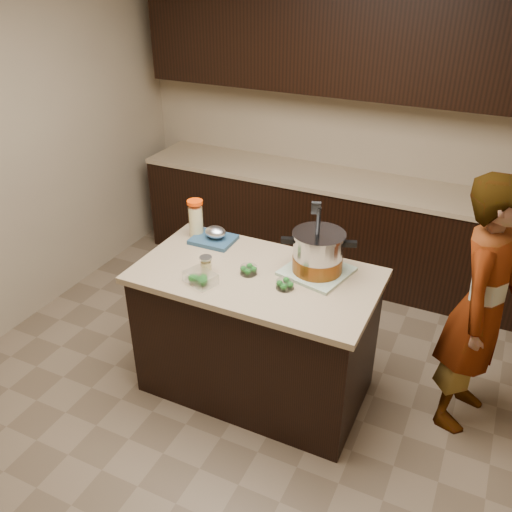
% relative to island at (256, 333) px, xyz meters
% --- Properties ---
extents(ground_plane, '(4.00, 4.00, 0.00)m').
position_rel_island_xyz_m(ground_plane, '(0.00, 0.00, -0.45)').
color(ground_plane, brown).
rests_on(ground_plane, ground).
extents(room_shell, '(4.04, 4.04, 2.72)m').
position_rel_island_xyz_m(room_shell, '(0.00, 0.00, 1.26)').
color(room_shell, tan).
rests_on(room_shell, ground).
extents(back_cabinets, '(3.60, 0.63, 2.33)m').
position_rel_island_xyz_m(back_cabinets, '(0.00, 1.74, 0.49)').
color(back_cabinets, black).
rests_on(back_cabinets, ground).
extents(island, '(1.46, 0.81, 0.90)m').
position_rel_island_xyz_m(island, '(0.00, 0.00, 0.00)').
color(island, black).
rests_on(island, ground).
extents(dish_towel, '(0.43, 0.43, 0.02)m').
position_rel_island_xyz_m(dish_towel, '(0.33, 0.17, 0.46)').
color(dish_towel, '#5A855A').
rests_on(dish_towel, island).
extents(stock_pot, '(0.43, 0.40, 0.45)m').
position_rel_island_xyz_m(stock_pot, '(0.33, 0.17, 0.57)').
color(stock_pot, '#B7B7BC').
rests_on(stock_pot, dish_towel).
extents(lemonade_pitcher, '(0.12, 0.12, 0.25)m').
position_rel_island_xyz_m(lemonade_pitcher, '(-0.58, 0.27, 0.57)').
color(lemonade_pitcher, '#E1D18A').
rests_on(lemonade_pitcher, island).
extents(mason_jar, '(0.08, 0.08, 0.12)m').
position_rel_island_xyz_m(mason_jar, '(-0.27, -0.13, 0.50)').
color(mason_jar, '#E1D18A').
rests_on(mason_jar, island).
extents(broccoli_tub_left, '(0.11, 0.11, 0.05)m').
position_rel_island_xyz_m(broccoli_tub_left, '(-0.04, -0.02, 0.47)').
color(broccoli_tub_left, silver).
rests_on(broccoli_tub_left, island).
extents(broccoli_tub_right, '(0.12, 0.12, 0.05)m').
position_rel_island_xyz_m(broccoli_tub_right, '(0.22, -0.08, 0.47)').
color(broccoli_tub_right, silver).
rests_on(broccoli_tub_right, island).
extents(broccoli_tub_rect, '(0.21, 0.18, 0.06)m').
position_rel_island_xyz_m(broccoli_tub_rect, '(-0.25, -0.23, 0.48)').
color(broccoli_tub_rect, silver).
rests_on(broccoli_tub_rect, island).
extents(blue_tray, '(0.28, 0.23, 0.11)m').
position_rel_island_xyz_m(blue_tray, '(-0.42, 0.25, 0.48)').
color(blue_tray, navy).
rests_on(blue_tray, island).
extents(person, '(0.51, 0.66, 1.62)m').
position_rel_island_xyz_m(person, '(1.27, 0.35, 0.36)').
color(person, gray).
rests_on(person, ground).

